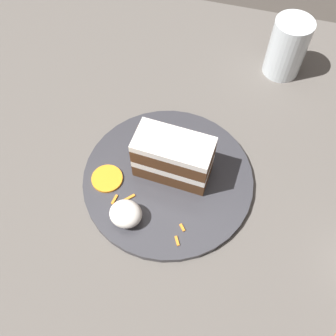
{
  "coord_description": "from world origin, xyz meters",
  "views": [
    {
      "loc": [
        -0.14,
        0.36,
        0.63
      ],
      "look_at": [
        -0.06,
        0.04,
        0.07
      ],
      "focal_mm": 42.0,
      "sensor_mm": 36.0,
      "label": 1
    }
  ],
  "objects_px": {
    "cake_slice": "(173,157)",
    "drinking_glass": "(286,51)",
    "cream_dollop": "(126,214)",
    "orange_garnish": "(107,179)",
    "plate": "(168,179)"
  },
  "relations": [
    {
      "from": "cake_slice",
      "to": "orange_garnish",
      "type": "xyz_separation_m",
      "value": [
        0.1,
        0.05,
        -0.04
      ]
    },
    {
      "from": "orange_garnish",
      "to": "drinking_glass",
      "type": "distance_m",
      "value": 0.43
    },
    {
      "from": "cream_dollop",
      "to": "plate",
      "type": "bearing_deg",
      "value": -115.63
    },
    {
      "from": "cream_dollop",
      "to": "orange_garnish",
      "type": "relative_size",
      "value": 0.98
    },
    {
      "from": "plate",
      "to": "cream_dollop",
      "type": "distance_m",
      "value": 0.11
    },
    {
      "from": "cake_slice",
      "to": "drinking_glass",
      "type": "relative_size",
      "value": 1.08
    },
    {
      "from": "drinking_glass",
      "to": "cake_slice",
      "type": "bearing_deg",
      "value": 63.37
    },
    {
      "from": "cake_slice",
      "to": "drinking_glass",
      "type": "bearing_deg",
      "value": 157.02
    },
    {
      "from": "orange_garnish",
      "to": "cream_dollop",
      "type": "bearing_deg",
      "value": 132.31
    },
    {
      "from": "plate",
      "to": "cake_slice",
      "type": "bearing_deg",
      "value": -108.96
    },
    {
      "from": "cream_dollop",
      "to": "orange_garnish",
      "type": "xyz_separation_m",
      "value": [
        0.06,
        -0.06,
        -0.02
      ]
    },
    {
      "from": "orange_garnish",
      "to": "cake_slice",
      "type": "bearing_deg",
      "value": -156.34
    },
    {
      "from": "cream_dollop",
      "to": "drinking_glass",
      "type": "relative_size",
      "value": 0.44
    },
    {
      "from": "plate",
      "to": "orange_garnish",
      "type": "distance_m",
      "value": 0.1
    },
    {
      "from": "cake_slice",
      "to": "orange_garnish",
      "type": "bearing_deg",
      "value": -62.68
    }
  ]
}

